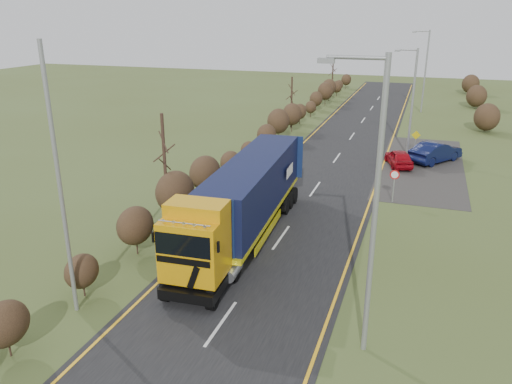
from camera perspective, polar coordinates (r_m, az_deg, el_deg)
The scene contains 14 objects.
ground at distance 22.36m, azimuth 0.00°, elevation -9.33°, with size 160.00×160.00×0.00m, color #434E21.
road at distance 31.15m, azimuth 5.97°, elevation -0.82°, with size 8.00×120.00×0.02m, color black.
layby at distance 40.00m, azimuth 18.42°, elevation 2.90°, with size 6.00×18.00×0.02m, color #302E2B.
lane_markings at distance 30.86m, azimuth 5.84°, elevation -0.97°, with size 7.52×116.00×0.01m.
hedgerow at distance 30.57m, azimuth -5.86°, elevation 1.98°, with size 2.24×102.04×6.05m.
lorry at distance 24.76m, azimuth -1.21°, elevation -0.63°, with size 3.03×14.37×3.97m.
car_red_hatchback at distance 39.18m, azimuth 16.01°, elevation 3.76°, with size 1.50×3.73×1.27m, color #990711.
car_blue_sedan at distance 41.12m, azimuth 19.84°, elevation 4.30°, with size 1.67×4.79×1.58m, color black.
streetlight_near at distance 15.75m, azimuth 13.08°, elevation -0.87°, with size 2.08×0.20×9.83m.
streetlight_mid at distance 41.80m, azimuth 17.35°, elevation 10.21°, with size 1.80×0.18×8.43m.
streetlight_far at distance 61.88m, azimuth 18.72°, elevation 13.29°, with size 1.96×0.18×9.24m.
left_pole at distance 19.02m, azimuth -21.50°, elevation 0.54°, with size 0.16×0.16×10.10m, color gray.
speed_sign at distance 31.12m, azimuth 15.51°, elevation 1.29°, with size 0.57×0.10×2.07m.
warning_board at distance 43.20m, azimuth 17.78°, elevation 5.73°, with size 0.72×0.11×1.90m.
Camera 1 is at (6.34, -18.52, 10.81)m, focal length 35.00 mm.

